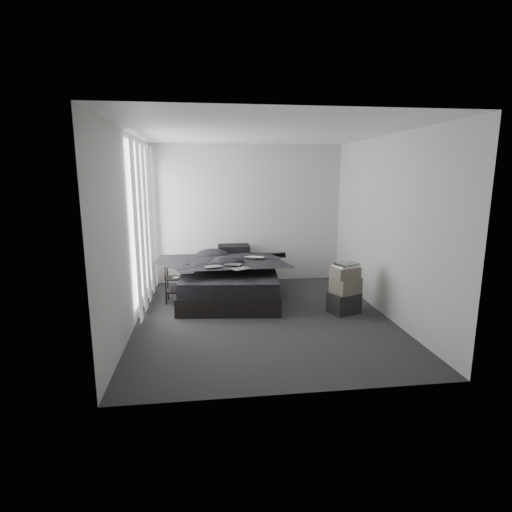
{
  "coord_description": "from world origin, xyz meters",
  "views": [
    {
      "loc": [
        -0.81,
        -5.47,
        2.04
      ],
      "look_at": [
        0.0,
        0.8,
        0.75
      ],
      "focal_mm": 28.0,
      "sensor_mm": 36.0,
      "label": 1
    }
  ],
  "objects": [
    {
      "name": "wall_right",
      "position": [
        1.8,
        0.0,
        1.3
      ],
      "size": [
        0.01,
        4.2,
        2.6
      ],
      "primitive_type": "cube",
      "color": "beige",
      "rests_on": "ground"
    },
    {
      "name": "wall_left",
      "position": [
        -1.8,
        0.0,
        1.3
      ],
      "size": [
        0.01,
        4.2,
        2.6
      ],
      "primitive_type": "cube",
      "color": "beige",
      "rests_on": "ground"
    },
    {
      "name": "comic_c",
      "position": [
        -0.29,
        0.31,
        0.75
      ],
      "size": [
        0.31,
        0.27,
        0.01
      ],
      "primitive_type": "cube",
      "rotation": [
        0.0,
        0.0,
        0.5
      ],
      "color": "black",
      "rests_on": "duvet"
    },
    {
      "name": "laptop",
      "position": [
        -0.01,
        1.03,
        0.75
      ],
      "size": [
        0.38,
        0.33,
        0.03
      ],
      "primitive_type": "imported",
      "rotation": [
        0.0,
        0.0,
        -0.43
      ],
      "color": "silver",
      "rests_on": "duvet"
    },
    {
      "name": "pillow_upper",
      "position": [
        -0.29,
        1.79,
        0.7
      ],
      "size": [
        0.58,
        0.4,
        0.13
      ],
      "primitive_type": "cube",
      "rotation": [
        0.0,
        0.0,
        -0.01
      ],
      "color": "black",
      "rests_on": "pillow_lower"
    },
    {
      "name": "box_upper",
      "position": [
        1.23,
        0.05,
        0.62
      ],
      "size": [
        0.44,
        0.39,
        0.16
      ],
      "primitive_type": "cube",
      "rotation": [
        0.0,
        0.0,
        0.3
      ],
      "color": "#62564E",
      "rests_on": "box_mid"
    },
    {
      "name": "pillow_lower",
      "position": [
        -0.36,
        1.81,
        0.57
      ],
      "size": [
        0.66,
        0.48,
        0.14
      ],
      "primitive_type": "cube",
      "rotation": [
        0.0,
        0.0,
        -0.11
      ],
      "color": "black",
      "rests_on": "mattress"
    },
    {
      "name": "wall_back",
      "position": [
        0.0,
        2.1,
        1.3
      ],
      "size": [
        3.6,
        0.01,
        2.6
      ],
      "primitive_type": "cube",
      "color": "beige",
      "rests_on": "ground"
    },
    {
      "name": "ceiling",
      "position": [
        0.0,
        0.0,
        2.6
      ],
      "size": [
        3.6,
        4.2,
        0.01
      ],
      "primitive_type": "cube",
      "color": "white",
      "rests_on": "ground"
    },
    {
      "name": "mattress",
      "position": [
        -0.39,
        1.02,
        0.39
      ],
      "size": [
        1.7,
        2.14,
        0.22
      ],
      "primitive_type": "cube",
      "rotation": [
        0.0,
        0.0,
        -0.11
      ],
      "color": "black",
      "rests_on": "bed"
    },
    {
      "name": "window_left",
      "position": [
        -1.78,
        0.9,
        1.35
      ],
      "size": [
        0.02,
        2.0,
        2.3
      ],
      "primitive_type": "cube",
      "color": "white",
      "rests_on": "wall_left"
    },
    {
      "name": "box_mid",
      "position": [
        1.25,
        0.04,
        0.43
      ],
      "size": [
        0.48,
        0.44,
        0.24
      ],
      "primitive_type": "cube",
      "rotation": [
        0.0,
        0.0,
        0.42
      ],
      "color": "#62564E",
      "rests_on": "box_lower"
    },
    {
      "name": "papers",
      "position": [
        -1.32,
        0.89,
        0.61
      ],
      "size": [
        0.25,
        0.2,
        0.01
      ],
      "primitive_type": "cube",
      "rotation": [
        0.0,
        0.0,
        0.13
      ],
      "color": "white",
      "rests_on": "side_stand"
    },
    {
      "name": "floor_books",
      "position": [
        -1.01,
        0.49,
        0.08
      ],
      "size": [
        0.16,
        0.23,
        0.16
      ],
      "primitive_type": "cube",
      "rotation": [
        0.0,
        0.0,
        -0.03
      ],
      "color": "black",
      "rests_on": "floor"
    },
    {
      "name": "duvet",
      "position": [
        -0.4,
        0.97,
        0.61
      ],
      "size": [
        1.69,
        1.9,
        0.24
      ],
      "primitive_type": "imported",
      "rotation": [
        0.0,
        0.0,
        -0.11
      ],
      "color": "black",
      "rests_on": "mattress"
    },
    {
      "name": "box_lower",
      "position": [
        1.24,
        0.05,
        0.15
      ],
      "size": [
        0.5,
        0.45,
        0.31
      ],
      "primitive_type": "cube",
      "rotation": [
        0.0,
        0.0,
        0.35
      ],
      "color": "black",
      "rests_on": "floor"
    },
    {
      "name": "wall_front",
      "position": [
        0.0,
        -2.1,
        1.3
      ],
      "size": [
        3.6,
        0.01,
        2.6
      ],
      "primitive_type": "cube",
      "color": "beige",
      "rests_on": "ground"
    },
    {
      "name": "art_book_snake",
      "position": [
        1.25,
        0.04,
        0.75
      ],
      "size": [
        0.38,
        0.35,
        0.03
      ],
      "primitive_type": "cube",
      "rotation": [
        0.0,
        0.0,
        0.45
      ],
      "color": "silver",
      "rests_on": "art_book_white"
    },
    {
      "name": "art_book_white",
      "position": [
        1.24,
        0.05,
        0.72
      ],
      "size": [
        0.38,
        0.35,
        0.03
      ],
      "primitive_type": "cube",
      "rotation": [
        0.0,
        0.0,
        0.35
      ],
      "color": "silver",
      "rests_on": "box_upper"
    },
    {
      "name": "curtain_left",
      "position": [
        -1.73,
        0.9,
        1.28
      ],
      "size": [
        0.06,
        2.12,
        2.48
      ],
      "primitive_type": "cube",
      "color": "white",
      "rests_on": "wall_left"
    },
    {
      "name": "comic_b",
      "position": [
        -0.39,
        0.62,
        0.74
      ],
      "size": [
        0.3,
        0.24,
        0.01
      ],
      "primitive_type": "cube",
      "rotation": [
        0.0,
        0.0,
        -0.32
      ],
      "color": "black",
      "rests_on": "duvet"
    },
    {
      "name": "side_stand",
      "position": [
        -1.32,
        0.9,
        0.3
      ],
      "size": [
        0.34,
        0.34,
        0.61
      ],
      "primitive_type": "cylinder",
      "rotation": [
        0.0,
        0.0,
        -0.04
      ],
      "color": "black",
      "rests_on": "floor"
    },
    {
      "name": "bed",
      "position": [
        -0.39,
        1.02,
        0.14
      ],
      "size": [
        1.77,
        2.2,
        0.28
      ],
      "primitive_type": "cube",
      "rotation": [
        0.0,
        0.0,
        -0.11
      ],
      "color": "black",
      "rests_on": "floor"
    },
    {
      "name": "comic_a",
      "position": [
        -0.7,
        0.51,
        0.74
      ],
      "size": [
        0.29,
        0.23,
        0.01
      ],
      "primitive_type": "cube",
      "rotation": [
        0.0,
        0.0,
        0.27
      ],
      "color": "black",
      "rests_on": "duvet"
    },
    {
      "name": "floor",
      "position": [
        0.0,
        0.0,
        0.0
      ],
      "size": [
        3.6,
        4.2,
        0.01
      ],
      "primitive_type": "cube",
      "color": "#2D2D2F",
      "rests_on": "ground"
    }
  ]
}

